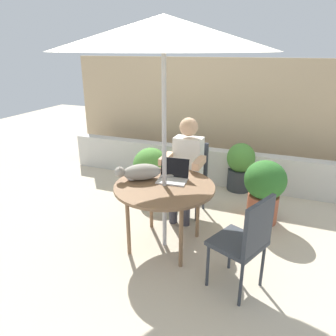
{
  "coord_description": "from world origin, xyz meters",
  "views": [
    {
      "loc": [
        1.1,
        -2.71,
        2.01
      ],
      "look_at": [
        0.0,
        0.1,
        0.86
      ],
      "focal_mm": 33.92,
      "sensor_mm": 36.0,
      "label": 1
    }
  ],
  "objects_px": {
    "potted_plant_corner": "(240,166)",
    "cat": "(140,172)",
    "chair_empty": "(247,238)",
    "laptop": "(174,174)",
    "potted_plant_near_fence": "(264,188)",
    "patio_table": "(164,190)",
    "patio_umbrella": "(164,33)",
    "potted_plant_by_chair": "(151,169)",
    "chair_occupied": "(190,172)",
    "person_seated": "(186,163)"
  },
  "relations": [
    {
      "from": "chair_empty",
      "to": "potted_plant_by_chair",
      "type": "relative_size",
      "value": 1.29
    },
    {
      "from": "laptop",
      "to": "cat",
      "type": "distance_m",
      "value": 0.36
    },
    {
      "from": "potted_plant_corner",
      "to": "chair_occupied",
      "type": "bearing_deg",
      "value": -119.51
    },
    {
      "from": "chair_occupied",
      "to": "potted_plant_by_chair",
      "type": "height_order",
      "value": "chair_occupied"
    },
    {
      "from": "person_seated",
      "to": "laptop",
      "type": "distance_m",
      "value": 0.54
    },
    {
      "from": "chair_occupied",
      "to": "cat",
      "type": "height_order",
      "value": "chair_occupied"
    },
    {
      "from": "potted_plant_near_fence",
      "to": "potted_plant_corner",
      "type": "distance_m",
      "value": 0.94
    },
    {
      "from": "chair_occupied",
      "to": "cat",
      "type": "bearing_deg",
      "value": -109.53
    },
    {
      "from": "chair_occupied",
      "to": "laptop",
      "type": "bearing_deg",
      "value": -87.19
    },
    {
      "from": "patio_umbrella",
      "to": "person_seated",
      "type": "relative_size",
      "value": 1.83
    },
    {
      "from": "patio_table",
      "to": "potted_plant_by_chair",
      "type": "xyz_separation_m",
      "value": [
        -0.66,
        1.11,
        -0.25
      ]
    },
    {
      "from": "patio_table",
      "to": "patio_umbrella",
      "type": "relative_size",
      "value": 0.45
    },
    {
      "from": "potted_plant_near_fence",
      "to": "patio_table",
      "type": "bearing_deg",
      "value": -135.22
    },
    {
      "from": "chair_empty",
      "to": "potted_plant_near_fence",
      "type": "relative_size",
      "value": 1.16
    },
    {
      "from": "potted_plant_near_fence",
      "to": "potted_plant_by_chair",
      "type": "relative_size",
      "value": 1.12
    },
    {
      "from": "laptop",
      "to": "chair_occupied",
      "type": "bearing_deg",
      "value": 92.81
    },
    {
      "from": "potted_plant_near_fence",
      "to": "chair_occupied",
      "type": "bearing_deg",
      "value": -177.13
    },
    {
      "from": "cat",
      "to": "patio_table",
      "type": "bearing_deg",
      "value": -6.96
    },
    {
      "from": "chair_occupied",
      "to": "potted_plant_near_fence",
      "type": "distance_m",
      "value": 0.92
    },
    {
      "from": "potted_plant_near_fence",
      "to": "person_seated",
      "type": "bearing_deg",
      "value": -167.44
    },
    {
      "from": "potted_plant_corner",
      "to": "cat",
      "type": "bearing_deg",
      "value": -114.88
    },
    {
      "from": "patio_umbrella",
      "to": "person_seated",
      "type": "bearing_deg",
      "value": 90.0
    },
    {
      "from": "patio_table",
      "to": "potted_plant_corner",
      "type": "bearing_deg",
      "value": 74.03
    },
    {
      "from": "chair_occupied",
      "to": "potted_plant_corner",
      "type": "height_order",
      "value": "chair_occupied"
    },
    {
      "from": "patio_umbrella",
      "to": "potted_plant_near_fence",
      "type": "xyz_separation_m",
      "value": [
        0.92,
        0.91,
        -1.68
      ]
    },
    {
      "from": "chair_empty",
      "to": "potted_plant_near_fence",
      "type": "distance_m",
      "value": 1.3
    },
    {
      "from": "patio_table",
      "to": "cat",
      "type": "relative_size",
      "value": 1.77
    },
    {
      "from": "chair_occupied",
      "to": "laptop",
      "type": "relative_size",
      "value": 2.81
    },
    {
      "from": "laptop",
      "to": "person_seated",
      "type": "bearing_deg",
      "value": 93.64
    },
    {
      "from": "patio_table",
      "to": "potted_plant_near_fence",
      "type": "xyz_separation_m",
      "value": [
        0.92,
        0.91,
        -0.21
      ]
    },
    {
      "from": "potted_plant_by_chair",
      "to": "laptop",
      "type": "bearing_deg",
      "value": -53.47
    },
    {
      "from": "person_seated",
      "to": "cat",
      "type": "distance_m",
      "value": 0.74
    },
    {
      "from": "chair_occupied",
      "to": "person_seated",
      "type": "bearing_deg",
      "value": -90.0
    },
    {
      "from": "potted_plant_by_chair",
      "to": "potted_plant_corner",
      "type": "bearing_deg",
      "value": 28.96
    },
    {
      "from": "patio_umbrella",
      "to": "potted_plant_corner",
      "type": "relative_size",
      "value": 3.17
    },
    {
      "from": "patio_table",
      "to": "laptop",
      "type": "bearing_deg",
      "value": 79.07
    },
    {
      "from": "patio_umbrella",
      "to": "cat",
      "type": "distance_m",
      "value": 1.36
    },
    {
      "from": "laptop",
      "to": "cat",
      "type": "xyz_separation_m",
      "value": [
        -0.33,
        -0.14,
        0.02
      ]
    },
    {
      "from": "patio_umbrella",
      "to": "laptop",
      "type": "height_order",
      "value": "patio_umbrella"
    },
    {
      "from": "cat",
      "to": "potted_plant_by_chair",
      "type": "bearing_deg",
      "value": 108.72
    },
    {
      "from": "chair_occupied",
      "to": "patio_table",
      "type": "bearing_deg",
      "value": -90.0
    },
    {
      "from": "person_seated",
      "to": "potted_plant_near_fence",
      "type": "height_order",
      "value": "person_seated"
    },
    {
      "from": "cat",
      "to": "potted_plant_by_chair",
      "type": "height_order",
      "value": "cat"
    },
    {
      "from": "patio_table",
      "to": "chair_empty",
      "type": "xyz_separation_m",
      "value": [
        0.89,
        -0.39,
        -0.11
      ]
    },
    {
      "from": "cat",
      "to": "potted_plant_by_chair",
      "type": "distance_m",
      "value": 1.2
    },
    {
      "from": "chair_occupied",
      "to": "cat",
      "type": "relative_size",
      "value": 1.57
    },
    {
      "from": "chair_empty",
      "to": "laptop",
      "type": "distance_m",
      "value": 1.05
    },
    {
      "from": "chair_occupied",
      "to": "cat",
      "type": "xyz_separation_m",
      "value": [
        -0.29,
        -0.83,
        0.25
      ]
    },
    {
      "from": "patio_umbrella",
      "to": "chair_empty",
      "type": "distance_m",
      "value": 1.86
    },
    {
      "from": "chair_empty",
      "to": "laptop",
      "type": "xyz_separation_m",
      "value": [
        -0.86,
        0.57,
        0.23
      ]
    }
  ]
}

